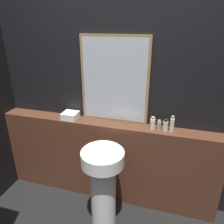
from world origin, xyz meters
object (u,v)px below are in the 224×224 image
shampoo_bottle (153,123)px  body_wash_bottle (172,124)px  conditioner_bottle (159,125)px  mirror (114,81)px  lotion_bottle (165,125)px  towel_stack (70,115)px  pedestal_sink (103,182)px

shampoo_bottle → body_wash_bottle: bearing=-0.0°
shampoo_bottle → body_wash_bottle: body_wash_bottle is taller
conditioner_bottle → mirror: bearing=170.9°
conditioner_bottle → lotion_bottle: lotion_bottle is taller
towel_stack → conditioner_bottle: (0.96, 0.00, 0.01)m
lotion_bottle → body_wash_bottle: bearing=-0.0°
mirror → body_wash_bottle: (0.60, -0.08, -0.37)m
shampoo_bottle → towel_stack: bearing=180.0°
lotion_bottle → body_wash_bottle: 0.06m
mirror → towel_stack: bearing=-170.9°
conditioner_bottle → body_wash_bottle: body_wash_bottle is taller
pedestal_sink → body_wash_bottle: (0.57, 0.40, 0.50)m
mirror → lotion_bottle: size_ratio=7.42×
mirror → conditioner_bottle: 0.62m
towel_stack → lotion_bottle: 1.02m
shampoo_bottle → lotion_bottle: shampoo_bottle is taller
mirror → body_wash_bottle: size_ratio=5.48×
pedestal_sink → shampoo_bottle: bearing=45.8°
lotion_bottle → shampoo_bottle: bearing=180.0°
shampoo_bottle → conditioner_bottle: shampoo_bottle is taller
towel_stack → conditioner_bottle: bearing=0.0°
body_wash_bottle → mirror: bearing=172.7°
towel_stack → shampoo_bottle: shampoo_bottle is taller
body_wash_bottle → pedestal_sink: bearing=-145.1°
mirror → body_wash_bottle: mirror is taller
shampoo_bottle → conditioner_bottle: size_ratio=1.26×
shampoo_bottle → body_wash_bottle: (0.18, -0.00, 0.01)m
conditioner_bottle → lotion_bottle: bearing=0.0°
conditioner_bottle → body_wash_bottle: (0.12, -0.00, 0.03)m
towel_stack → lotion_bottle: bearing=0.0°
lotion_bottle → body_wash_bottle: size_ratio=0.74×
towel_stack → body_wash_bottle: 1.08m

